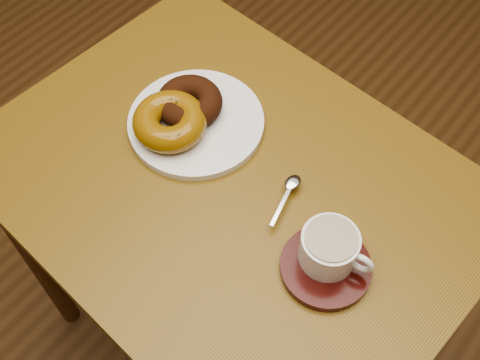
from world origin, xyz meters
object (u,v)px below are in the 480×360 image
Objects in this scene: donut_plate at (196,122)px; coffee_cup at (330,248)px; cafe_table at (231,217)px; saucer at (326,267)px.

donut_plate is 0.33m from coffee_cup.
cafe_table is 0.26m from coffee_cup.
saucer is (0.21, -0.03, 0.13)m from cafe_table.
cafe_table is at bearing 171.38° from saucer.
donut_plate reaches higher than cafe_table.
donut_plate is 1.74× the size of saucer.
saucer is (0.33, -0.08, 0.00)m from donut_plate.
coffee_cup is at bearing 116.34° from saucer.
cafe_table is 7.52× the size of coffee_cup.
cafe_table is 0.18m from donut_plate.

